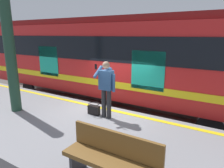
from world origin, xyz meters
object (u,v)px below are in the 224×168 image
object	(u,v)px
handbag	(94,109)
train_carriage	(110,56)
station_column	(11,57)
passenger	(106,85)
bench	(111,157)

from	to	relation	value
handbag	train_carriage	bearing A→B (deg)	-67.85
handbag	station_column	xyz separation A→B (m)	(2.41, 1.04, 1.58)
passenger	station_column	distance (m)	3.15
station_column	bench	world-z (taller)	station_column
train_carriage	bench	distance (m)	6.14
train_carriage	handbag	xyz separation A→B (m)	(-1.15, 2.82, -1.37)
passenger	handbag	bearing A→B (deg)	1.38
passenger	train_carriage	bearing A→B (deg)	-60.11
train_carriage	passenger	world-z (taller)	train_carriage
handbag	passenger	bearing A→B (deg)	-178.62
train_carriage	handbag	world-z (taller)	train_carriage
passenger	handbag	world-z (taller)	passenger
handbag	bench	xyz separation A→B (m)	(-2.06, 2.31, 0.33)
train_carriage	bench	world-z (taller)	train_carriage
passenger	bench	bearing A→B (deg)	124.51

